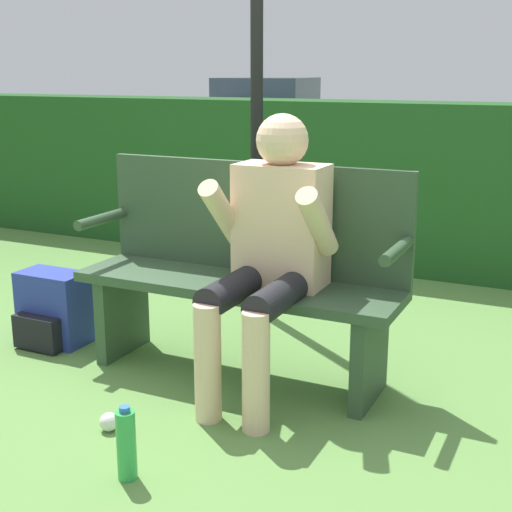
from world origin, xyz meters
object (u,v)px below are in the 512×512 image
park_bench (242,271)px  parked_car (267,112)px  water_bottle (126,444)px  signpost (256,11)px  person_seated (271,243)px  backpack (52,310)px

park_bench → parked_car: size_ratio=0.35×
water_bottle → signpost: (-0.37, 1.81, 1.56)m
park_bench → person_seated: (0.21, -0.14, 0.18)m
person_seated → backpack: person_seated is taller
person_seated → parked_car: (-4.70, 10.15, -0.06)m
backpack → water_bottle: size_ratio=1.39×
backpack → signpost: 1.92m
person_seated → water_bottle: bearing=-99.7°
water_bottle → parked_car: (-4.55, 11.02, 0.48)m
parked_car → signpost: bearing=-163.4°
park_bench → signpost: (-0.31, 0.80, 1.20)m
backpack → parked_car: 10.71m
person_seated → signpost: 1.48m
person_seated → backpack: (-1.25, 0.02, -0.49)m
water_bottle → parked_car: 11.93m
water_bottle → signpost: 2.42m
person_seated → signpost: size_ratio=0.41×
water_bottle → signpost: size_ratio=0.09×
person_seated → parked_car: parked_car is taller
park_bench → water_bottle: 1.07m
backpack → parked_car: bearing=108.8°
park_bench → parked_car: bearing=114.2°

